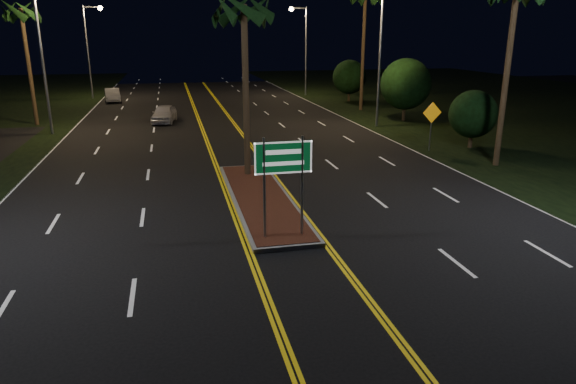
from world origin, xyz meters
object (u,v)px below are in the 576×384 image
object	(u,v)px
median_island	(261,198)
palm_median	(244,10)
shrub_mid	(406,84)
car_far	(112,94)
highway_sign	(283,167)
streetlight_right_mid	(375,44)
streetlight_left_mid	(47,45)
palm_left_far	(21,12)
streetlight_left_far	(91,41)
shrub_near	(473,114)
streetlight_right_far	(303,41)
shrub_far	(349,77)
warning_sign	(432,119)
car_near	(164,112)

from	to	relation	value
median_island	palm_median	size ratio (longest dim) A/B	1.23
shrub_mid	car_far	bearing A→B (deg)	143.45
highway_sign	streetlight_right_mid	size ratio (longest dim) A/B	0.36
streetlight_left_mid	palm_left_far	world-z (taller)	streetlight_left_mid
streetlight_right_mid	streetlight_left_far	bearing A→B (deg)	133.97
highway_sign	streetlight_left_mid	distance (m)	23.93
streetlight_right_mid	shrub_near	size ratio (longest dim) A/B	2.73
palm_median	palm_left_far	size ratio (longest dim) A/B	0.94
streetlight_left_mid	streetlight_right_far	distance (m)	27.83
streetlight_left_mid	palm_median	world-z (taller)	streetlight_left_mid
shrub_mid	shrub_far	bearing A→B (deg)	90.95
car_far	median_island	bearing A→B (deg)	-83.64
highway_sign	shrub_mid	xyz separation A→B (m)	(14.00, 21.20, 0.32)
shrub_near	streetlight_left_mid	bearing A→B (deg)	157.48
streetlight_left_mid	streetlight_right_mid	size ratio (longest dim) A/B	1.00
streetlight_right_far	shrub_far	world-z (taller)	streetlight_right_far
median_island	highway_sign	distance (m)	4.80
palm_left_far	shrub_near	xyz separation A→B (m)	(26.30, -14.00, -5.80)
median_island	streetlight_left_far	bearing A→B (deg)	106.00
highway_sign	shrub_near	bearing A→B (deg)	39.69
shrub_mid	streetlight_right_far	bearing A→B (deg)	100.66
shrub_far	car_far	world-z (taller)	shrub_far
shrub_far	palm_left_far	bearing A→B (deg)	-163.26
streetlight_left_far	warning_sign	xyz separation A→B (m)	(21.41, -30.25, -3.86)
shrub_far	streetlight_left_mid	bearing A→B (deg)	-153.82
car_far	streetlight_left_far	bearing A→B (deg)	112.71
streetlight_left_far	car_far	size ratio (longest dim) A/B	2.04
palm_left_far	shrub_mid	size ratio (longest dim) A/B	1.90
streetlight_right_mid	car_far	world-z (taller)	streetlight_right_mid
streetlight_left_far	car_near	size ratio (longest dim) A/B	1.99
shrub_near	shrub_far	world-z (taller)	shrub_far
streetlight_left_mid	warning_sign	xyz separation A→B (m)	(21.41, -10.25, -3.86)
streetlight_right_mid	streetlight_right_far	size ratio (longest dim) A/B	1.00
shrub_near	car_near	xyz separation A→B (m)	(-17.28, 13.08, -1.19)
palm_median	streetlight_left_mid	bearing A→B (deg)	128.17
shrub_far	streetlight_left_far	bearing A→B (deg)	161.86
streetlight_right_mid	palm_median	distance (m)	15.73
shrub_far	warning_sign	world-z (taller)	shrub_far
highway_sign	streetlight_left_far	distance (m)	42.67
streetlight_left_mid	shrub_mid	size ratio (longest dim) A/B	1.95
highway_sign	palm_left_far	world-z (taller)	palm_left_far
median_island	streetlight_left_far	xyz separation A→B (m)	(-10.61, 37.00, 5.57)
shrub_far	car_near	xyz separation A→B (m)	(-17.58, -8.92, -1.58)
median_island	streetlight_right_mid	bearing A→B (deg)	54.72
shrub_mid	warning_sign	xyz separation A→B (m)	(-3.20, -10.25, -0.93)
streetlight_right_mid	shrub_far	world-z (taller)	streetlight_right_mid
palm_left_far	streetlight_left_mid	bearing A→B (deg)	-61.33
highway_sign	warning_sign	world-z (taller)	highway_sign
shrub_mid	warning_sign	distance (m)	10.78
streetlight_right_far	car_far	size ratio (longest dim) A/B	2.04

